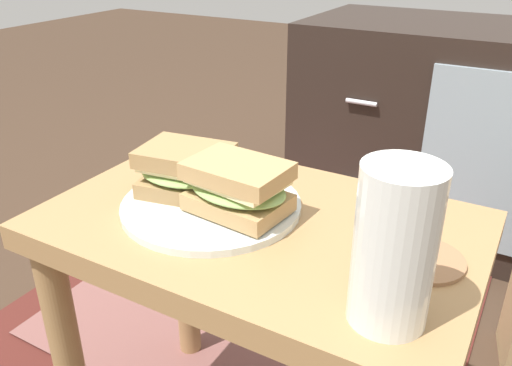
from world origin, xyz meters
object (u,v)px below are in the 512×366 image
object	(u,v)px
beer_glass	(394,249)
sandwich_front	(185,171)
sandwich_back	(238,187)
coaster	(422,259)
tv_cabinet	(479,136)
plate	(211,205)

from	to	relation	value
beer_glass	sandwich_front	bearing A→B (deg)	161.62
sandwich_back	beer_glass	xyz separation A→B (m)	(0.23, -0.10, 0.03)
sandwich_back	coaster	xyz separation A→B (m)	(0.23, 0.02, -0.04)
tv_cabinet	sandwich_back	world-z (taller)	tv_cabinet
plate	sandwich_back	bearing A→B (deg)	-6.16
beer_glass	coaster	distance (m)	0.14
sandwich_front	coaster	xyz separation A→B (m)	(0.32, 0.01, -0.04)
beer_glass	coaster	size ratio (longest dim) A/B	1.66
sandwich_back	beer_glass	bearing A→B (deg)	-22.91
plate	coaster	distance (m)	0.28
sandwich_front	plate	bearing A→B (deg)	-6.16
plate	sandwich_front	bearing A→B (deg)	173.84
sandwich_front	coaster	world-z (taller)	sandwich_front
sandwich_front	sandwich_back	xyz separation A→B (m)	(0.09, -0.01, 0.00)
sandwich_front	beer_glass	distance (m)	0.34
sandwich_front	sandwich_back	size ratio (longest dim) A/B	1.00
sandwich_front	beer_glass	size ratio (longest dim) A/B	0.89
plate	sandwich_front	distance (m)	0.06
plate	coaster	xyz separation A→B (m)	(0.28, 0.01, -0.00)
sandwich_back	coaster	size ratio (longest dim) A/B	1.48
tv_cabinet	sandwich_front	distance (m)	1.01
plate	sandwich_back	world-z (taller)	sandwich_back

